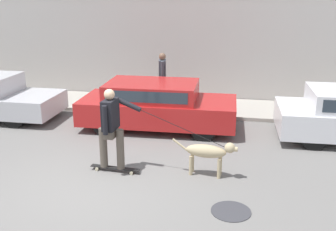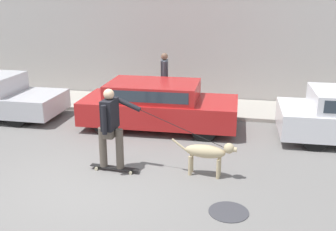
{
  "view_description": "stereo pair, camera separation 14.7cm",
  "coord_description": "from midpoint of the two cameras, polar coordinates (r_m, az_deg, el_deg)",
  "views": [
    {
      "loc": [
        2.72,
        -6.33,
        3.52
      ],
      "look_at": [
        1.2,
        1.67,
        0.95
      ],
      "focal_mm": 42.0,
      "sensor_mm": 36.0,
      "label": 1
    },
    {
      "loc": [
        2.86,
        -6.3,
        3.52
      ],
      "look_at": [
        1.2,
        1.67,
        0.95
      ],
      "focal_mm": 42.0,
      "sensor_mm": 36.0,
      "label": 2
    }
  ],
  "objects": [
    {
      "name": "ground_plane",
      "position": [
        7.76,
        -10.86,
        -9.84
      ],
      "size": [
        36.0,
        36.0,
        0.0
      ],
      "primitive_type": "plane",
      "color": "slate"
    },
    {
      "name": "back_wall",
      "position": [
        13.37,
        -0.29,
        13.32
      ],
      "size": [
        32.0,
        0.3,
        5.09
      ],
      "color": "#B2ADA8",
      "rests_on": "ground_plane"
    },
    {
      "name": "sidewalk_curb",
      "position": [
        12.66,
        -1.4,
        1.61
      ],
      "size": [
        30.0,
        2.04,
        0.11
      ],
      "color": "#A39E93",
      "rests_on": "ground_plane"
    },
    {
      "name": "parked_car_1",
      "position": [
        10.48,
        -1.07,
        1.5
      ],
      "size": [
        4.15,
        1.84,
        1.25
      ],
      "rotation": [
        0.0,
        0.0,
        0.03
      ],
      "color": "black",
      "rests_on": "ground_plane"
    },
    {
      "name": "dog",
      "position": [
        7.81,
        6.35,
        -5.35
      ],
      "size": [
        1.31,
        0.34,
        0.74
      ],
      "rotation": [
        0.0,
        0.0,
        -0.09
      ],
      "color": "tan",
      "rests_on": "ground_plane"
    },
    {
      "name": "skateboarder",
      "position": [
        7.88,
        -7.76,
        -1.46
      ],
      "size": [
        2.83,
        0.64,
        1.73
      ],
      "rotation": [
        0.0,
        0.0,
        -0.06
      ],
      "color": "beige",
      "rests_on": "ground_plane"
    },
    {
      "name": "pedestrian_with_bag",
      "position": [
        11.87,
        -0.16,
        5.46
      ],
      "size": [
        0.28,
        0.7,
        1.69
      ],
      "rotation": [
        0.0,
        0.0,
        3.33
      ],
      "color": "#28282D",
      "rests_on": "sidewalk_curb"
    },
    {
      "name": "manhole_cover",
      "position": [
        6.85,
        9.41,
        -13.63
      ],
      "size": [
        0.68,
        0.68,
        0.01
      ],
      "color": "#38383D",
      "rests_on": "ground_plane"
    }
  ]
}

